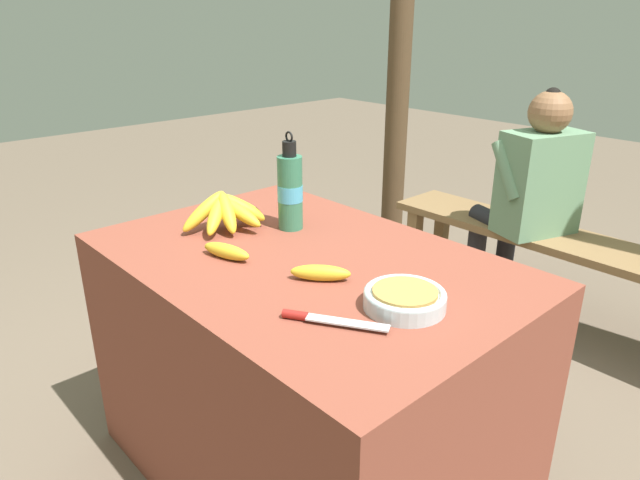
{
  "coord_description": "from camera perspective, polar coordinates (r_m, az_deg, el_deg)",
  "views": [
    {
      "loc": [
        1.08,
        -0.93,
        1.37
      ],
      "look_at": [
        0.01,
        0.05,
        0.79
      ],
      "focal_mm": 32.0,
      "sensor_mm": 36.0,
      "label": 1
    }
  ],
  "objects": [
    {
      "name": "water_bottle",
      "position": [
        1.73,
        -3.01,
        4.94
      ],
      "size": [
        0.08,
        0.08,
        0.3
      ],
      "color": "#337556",
      "rests_on": "market_counter"
    },
    {
      "name": "knife",
      "position": [
        1.23,
        -0.03,
        -7.86
      ],
      "size": [
        0.21,
        0.14,
        0.02
      ],
      "rotation": [
        0.0,
        0.0,
        0.54
      ],
      "color": "#BCBCC1",
      "rests_on": "market_counter"
    },
    {
      "name": "loose_banana_side",
      "position": [
        1.41,
        0.05,
        -3.3
      ],
      "size": [
        0.14,
        0.13,
        0.04
      ],
      "rotation": [
        0.0,
        0.0,
        0.72
      ],
      "color": "gold",
      "rests_on": "market_counter"
    },
    {
      "name": "banana_bunch_ripe",
      "position": [
        1.75,
        -9.25,
        2.96
      ],
      "size": [
        0.18,
        0.29,
        0.13
      ],
      "color": "#4C381E",
      "rests_on": "market_counter"
    },
    {
      "name": "wooden_bench",
      "position": [
        2.77,
        22.16,
        -0.93
      ],
      "size": [
        1.56,
        0.32,
        0.45
      ],
      "color": "brown",
      "rests_on": "ground_plane"
    },
    {
      "name": "ground_plane",
      "position": [
        1.98,
        -1.36,
        -22.01
      ],
      "size": [
        12.0,
        12.0,
        0.0
      ],
      "primitive_type": "plane",
      "color": "brown"
    },
    {
      "name": "seated_vendor",
      "position": [
        2.73,
        20.27,
        4.74
      ],
      "size": [
        0.47,
        0.43,
        1.08
      ],
      "rotation": [
        0.0,
        0.0,
        2.81
      ],
      "color": "#232328",
      "rests_on": "ground_plane"
    },
    {
      "name": "market_counter",
      "position": [
        1.74,
        -1.47,
        -13.1
      ],
      "size": [
        1.19,
        0.8,
        0.75
      ],
      "color": "brown",
      "rests_on": "ground_plane"
    },
    {
      "name": "loose_banana_front",
      "position": [
        1.56,
        -9.34,
        -1.12
      ],
      "size": [
        0.16,
        0.08,
        0.04
      ],
      "rotation": [
        0.0,
        0.0,
        0.28
      ],
      "color": "gold",
      "rests_on": "market_counter"
    },
    {
      "name": "serving_bowl",
      "position": [
        1.3,
        8.47,
        -5.74
      ],
      "size": [
        0.19,
        0.19,
        0.04
      ],
      "color": "silver",
      "rests_on": "market_counter"
    },
    {
      "name": "support_post_near",
      "position": [
        3.35,
        8.01,
        18.39
      ],
      "size": [
        0.13,
        0.13,
        2.35
      ],
      "color": "#4C3823",
      "rests_on": "ground_plane"
    }
  ]
}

